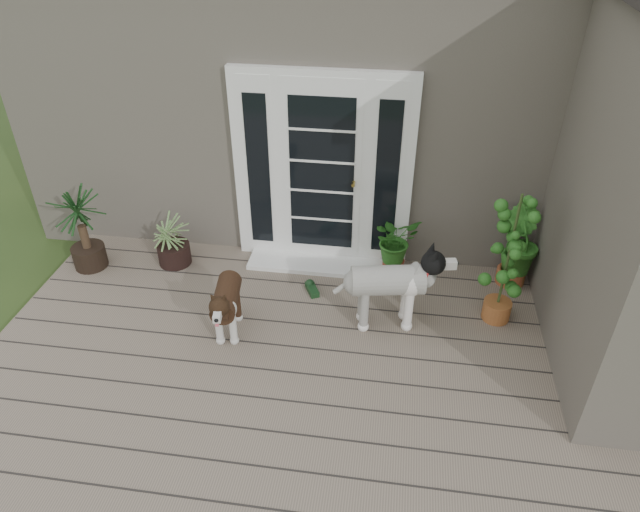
# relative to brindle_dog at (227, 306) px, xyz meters

# --- Properties ---
(deck) EXTENTS (6.20, 4.60, 0.12)m
(deck) POSITION_rel_brindle_dog_xyz_m (0.90, -0.78, -0.37)
(deck) COLOR #6B5B4C
(deck) RESTS_ON ground
(house_main) EXTENTS (7.40, 4.00, 3.10)m
(house_main) POSITION_rel_brindle_dog_xyz_m (0.90, 3.47, 1.12)
(house_main) COLOR #665E54
(house_main) RESTS_ON ground
(door_unit) EXTENTS (1.90, 0.14, 2.15)m
(door_unit) POSITION_rel_brindle_dog_xyz_m (0.70, 1.42, 0.77)
(door_unit) COLOR white
(door_unit) RESTS_ON deck
(door_step) EXTENTS (1.60, 0.40, 0.05)m
(door_step) POSITION_rel_brindle_dog_xyz_m (0.70, 1.22, -0.28)
(door_step) COLOR white
(door_step) RESTS_ON deck
(brindle_dog) EXTENTS (0.41, 0.77, 0.61)m
(brindle_dog) POSITION_rel_brindle_dog_xyz_m (0.00, 0.00, 0.00)
(brindle_dog) COLOR #3F2617
(brindle_dog) RESTS_ON deck
(white_dog) EXTENTS (0.98, 0.56, 0.77)m
(white_dog) POSITION_rel_brindle_dog_xyz_m (1.48, 0.33, 0.08)
(white_dog) COLOR beige
(white_dog) RESTS_ON deck
(spider_plant) EXTENTS (0.69, 0.69, 0.65)m
(spider_plant) POSITION_rel_brindle_dog_xyz_m (-0.93, 1.04, 0.02)
(spider_plant) COLOR #A6B972
(spider_plant) RESTS_ON deck
(yucca) EXTENTS (0.69, 0.69, 0.99)m
(yucca) POSITION_rel_brindle_dog_xyz_m (-1.85, 0.84, 0.19)
(yucca) COLOR black
(yucca) RESTS_ON deck
(herb_a) EXTENTS (0.68, 0.68, 0.62)m
(herb_a) POSITION_rel_brindle_dog_xyz_m (1.52, 1.22, 0.01)
(herb_a) COLOR #1A5B1D
(herb_a) RESTS_ON deck
(herb_b) EXTENTS (0.63, 0.63, 0.67)m
(herb_b) POSITION_rel_brindle_dog_xyz_m (2.80, 1.22, 0.03)
(herb_b) COLOR #195719
(herb_b) RESTS_ON deck
(herb_c) EXTENTS (0.48, 0.48, 0.53)m
(herb_c) POSITION_rel_brindle_dog_xyz_m (2.78, 1.22, -0.04)
(herb_c) COLOR #205518
(herb_c) RESTS_ON deck
(sapling) EXTENTS (0.45, 0.45, 1.45)m
(sapling) POSITION_rel_brindle_dog_xyz_m (2.57, 0.58, 0.42)
(sapling) COLOR #22641C
(sapling) RESTS_ON deck
(clog_left) EXTENTS (0.23, 0.30, 0.08)m
(clog_left) POSITION_rel_brindle_dog_xyz_m (0.69, 0.73, -0.27)
(clog_left) COLOR #143317
(clog_left) RESTS_ON deck
(clog_right) EXTENTS (0.28, 0.38, 0.10)m
(clog_right) POSITION_rel_brindle_dog_xyz_m (1.21, 0.94, -0.25)
(clog_right) COLOR #143218
(clog_right) RESTS_ON deck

